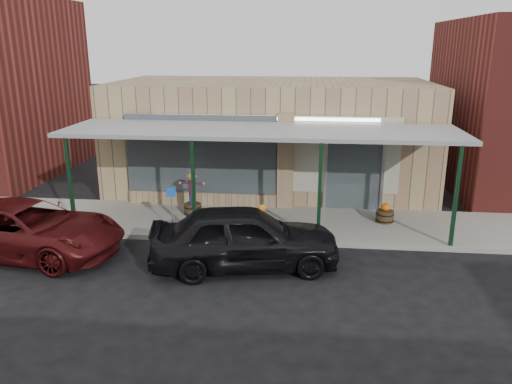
# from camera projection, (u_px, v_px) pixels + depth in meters

# --- Properties ---
(ground) EXTENTS (120.00, 120.00, 0.00)m
(ground) POSITION_uv_depth(u_px,v_px,m) (247.00, 275.00, 12.55)
(ground) COLOR black
(ground) RESTS_ON ground
(sidewalk) EXTENTS (40.00, 3.20, 0.15)m
(sidewalk) POSITION_uv_depth(u_px,v_px,m) (261.00, 223.00, 15.96)
(sidewalk) COLOR gray
(sidewalk) RESTS_ON ground
(storefront) EXTENTS (12.00, 6.25, 4.20)m
(storefront) POSITION_uv_depth(u_px,v_px,m) (272.00, 136.00, 19.73)
(storefront) COLOR tan
(storefront) RESTS_ON ground
(awning) EXTENTS (12.00, 3.00, 3.04)m
(awning) POSITION_uv_depth(u_px,v_px,m) (261.00, 132.00, 15.08)
(awning) COLOR gray
(awning) RESTS_ON ground
(block_buildings_near) EXTENTS (61.00, 8.00, 8.00)m
(block_buildings_near) POSITION_uv_depth(u_px,v_px,m) (324.00, 91.00, 20.04)
(block_buildings_near) COLOR maroon
(block_buildings_near) RESTS_ON ground
(barrel_scarecrow) EXTENTS (0.88, 0.57, 1.45)m
(barrel_scarecrow) POSITION_uv_depth(u_px,v_px,m) (193.00, 200.00, 16.39)
(barrel_scarecrow) COLOR #4E3A1F
(barrel_scarecrow) RESTS_ON sidewalk
(barrel_pumpkin) EXTENTS (0.60, 0.60, 0.65)m
(barrel_pumpkin) POSITION_uv_depth(u_px,v_px,m) (385.00, 215.00, 15.78)
(barrel_pumpkin) COLOR #4E3A1F
(barrel_pumpkin) RESTS_ON sidewalk
(handicap_sign) EXTENTS (0.27, 0.08, 1.33)m
(handicap_sign) POSITION_uv_depth(u_px,v_px,m) (172.00, 203.00, 14.91)
(handicap_sign) COLOR gray
(handicap_sign) RESTS_ON sidewalk
(parked_sedan) EXTENTS (5.11, 2.83, 1.65)m
(parked_sedan) POSITION_uv_depth(u_px,v_px,m) (245.00, 237.00, 12.76)
(parked_sedan) COLOR black
(parked_sedan) RESTS_ON ground
(car_maroon) EXTENTS (5.54, 3.07, 1.47)m
(car_maroon) POSITION_uv_depth(u_px,v_px,m) (27.00, 229.00, 13.58)
(car_maroon) COLOR #480E10
(car_maroon) RESTS_ON ground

